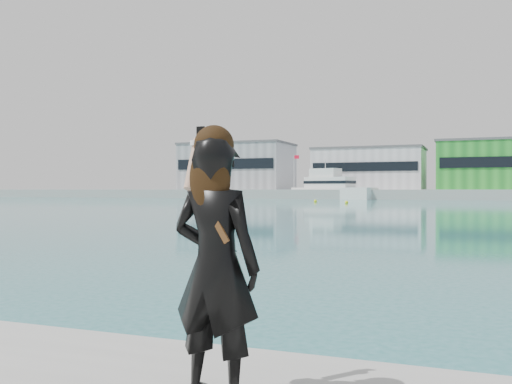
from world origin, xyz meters
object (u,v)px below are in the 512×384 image
motor_yacht (331,188)px  woman (215,259)px  buoy_far (347,203)px  buoy_extra (315,202)px

motor_yacht → woman: size_ratio=10.82×
motor_yacht → buoy_far: bearing=-55.0°
buoy_far → woman: woman is taller
buoy_far → woman: bearing=-78.4°
buoy_extra → woman: bearing=-75.2°
motor_yacht → buoy_extra: size_ratio=37.50×
motor_yacht → buoy_extra: bearing=-63.6°
motor_yacht → woman: 116.72m
buoy_extra → woman: (22.61, -85.40, 1.68)m
buoy_extra → buoy_far: bearing=-44.2°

